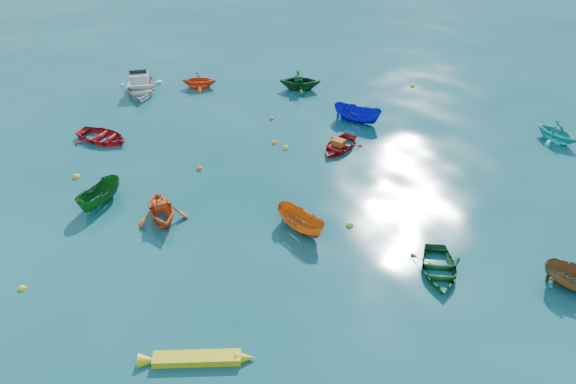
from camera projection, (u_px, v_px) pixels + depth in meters
ground at (353, 254)px, 24.27m from camera, size 160.00×160.00×0.00m
dinghy_orange_w at (163, 220)px, 26.28m from camera, size 2.89×3.18×1.45m
dinghy_green_e at (438, 273)px, 23.29m from camera, size 3.56×3.68×0.62m
dinghy_cyan_se at (554, 141)px, 32.48m from camera, size 2.28×2.63×1.36m
sampan_orange_n at (301, 230)px, 25.66m from camera, size 1.47×2.94×1.09m
dinghy_green_n at (300, 89)px, 38.38m from camera, size 3.67×3.60×1.47m
dinghy_red_ne at (339, 149)px, 31.72m from camera, size 3.42×2.99×0.59m
sampan_blue_far at (357, 121)px, 34.47m from camera, size 2.48×3.21×1.18m
dinghy_red_far at (103, 140)px, 32.54m from camera, size 3.70×4.00×0.68m
dinghy_orange_far at (200, 87)px, 38.68m from camera, size 3.08×2.98×1.24m
sampan_green_far at (101, 203)px, 27.36m from camera, size 2.96×2.35×1.09m
kayak_yellow at (197, 361)px, 19.57m from camera, size 3.48×2.46×0.37m
motorboat_white at (141, 92)px, 38.09m from camera, size 4.28×4.91×1.45m
tarp_orange_a at (160, 204)px, 25.82m from camera, size 0.66×0.55×0.28m
tarp_green_b at (299, 77)px, 37.87m from camera, size 0.87×0.91×0.35m
tarp_orange_b at (338, 142)px, 31.39m from camera, size 0.75×0.84×0.33m
buoy_ye_a at (350, 225)px, 25.92m from camera, size 0.36×0.36×0.36m
buoy_ye_b at (22, 289)px, 22.51m from camera, size 0.31×0.31×0.31m
buoy_or_c at (200, 169)px, 29.94m from camera, size 0.33×0.33×0.33m
buoy_ye_c at (286, 149)px, 31.74m from camera, size 0.37×0.37×0.37m
buoy_or_d at (274, 143)px, 32.23m from camera, size 0.30×0.30×0.30m
buoy_ye_d at (76, 177)px, 29.28m from camera, size 0.38×0.38×0.38m
buoy_or_e at (272, 119)px, 34.71m from camera, size 0.30×0.30×0.30m
buoy_ye_e at (413, 86)px, 38.78m from camera, size 0.33×0.33×0.33m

